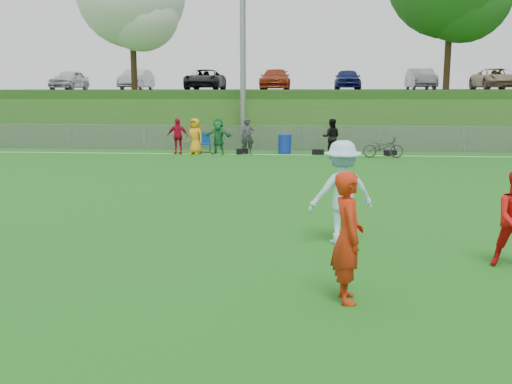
# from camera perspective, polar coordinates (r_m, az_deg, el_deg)

# --- Properties ---
(ground) EXTENTS (120.00, 120.00, 0.00)m
(ground) POSITION_cam_1_polar(r_m,az_deg,el_deg) (9.18, 2.47, -8.30)
(ground) COLOR #1B5E13
(ground) RESTS_ON ground
(sideline_far) EXTENTS (60.00, 0.10, 0.01)m
(sideline_far) POSITION_cam_1_polar(r_m,az_deg,el_deg) (26.87, 4.41, 3.72)
(sideline_far) COLOR white
(sideline_far) RESTS_ON ground
(fence) EXTENTS (58.00, 0.06, 1.30)m
(fence) POSITION_cam_1_polar(r_m,az_deg,el_deg) (28.80, 4.49, 5.41)
(fence) COLOR gray
(fence) RESTS_ON ground
(light_pole) EXTENTS (1.20, 0.40, 12.15)m
(light_pole) POSITION_cam_1_polar(r_m,az_deg,el_deg) (29.96, -1.34, 17.22)
(light_pole) COLOR gray
(light_pole) RESTS_ON ground
(berm) EXTENTS (120.00, 18.00, 3.00)m
(berm) POSITION_cam_1_polar(r_m,az_deg,el_deg) (39.74, 4.76, 7.85)
(berm) COLOR #234914
(berm) RESTS_ON ground
(parking_lot) EXTENTS (120.00, 12.00, 0.10)m
(parking_lot) POSITION_cam_1_polar(r_m,az_deg,el_deg) (41.72, 4.82, 10.07)
(parking_lot) COLOR black
(parking_lot) RESTS_ON berm
(car_row) EXTENTS (32.04, 5.18, 1.44)m
(car_row) POSITION_cam_1_polar(r_m,az_deg,el_deg) (40.76, 3.15, 11.18)
(car_row) COLOR silver
(car_row) RESTS_ON parking_lot
(spectator_row) EXTENTS (8.22, 0.86, 1.69)m
(spectator_row) POSITION_cam_1_polar(r_m,az_deg,el_deg) (27.02, -2.18, 5.57)
(spectator_row) COLOR #B80C26
(spectator_row) RESTS_ON ground
(gear_bags) EXTENTS (7.52, 0.41, 0.26)m
(gear_bags) POSITION_cam_1_polar(r_m,az_deg,el_deg) (26.96, 6.71, 3.97)
(gear_bags) COLOR black
(gear_bags) RESTS_ON ground
(player_red_left) EXTENTS (0.51, 0.71, 1.83)m
(player_red_left) POSITION_cam_1_polar(r_m,az_deg,el_deg) (7.93, 9.17, -4.48)
(player_red_left) COLOR #B9250C
(player_red_left) RESTS_ON ground
(player_blue) EXTENTS (1.44, 1.09, 1.98)m
(player_blue) POSITION_cam_1_polar(r_m,az_deg,el_deg) (10.99, 8.57, -0.04)
(player_blue) COLOR #ADDBF0
(player_blue) RESTS_ON ground
(recycling_bin) EXTENTS (0.70, 0.70, 0.92)m
(recycling_bin) POSITION_cam_1_polar(r_m,az_deg,el_deg) (27.43, 2.89, 4.81)
(recycling_bin) COLOR navy
(recycling_bin) RESTS_ON ground
(camp_chair) EXTENTS (0.67, 0.67, 0.98)m
(camp_chair) POSITION_cam_1_polar(r_m,az_deg,el_deg) (27.77, -5.12, 4.50)
(camp_chair) COLOR #0D4895
(camp_chair) RESTS_ON ground
(bicycle) EXTENTS (1.81, 0.68, 0.94)m
(bicycle) POSITION_cam_1_polar(r_m,az_deg,el_deg) (26.24, 12.60, 4.39)
(bicycle) COLOR #2C2C2E
(bicycle) RESTS_ON ground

